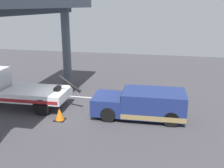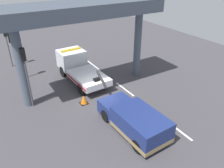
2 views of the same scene
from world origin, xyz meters
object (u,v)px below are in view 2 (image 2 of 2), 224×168
Objects in this scene: tow_truck_white at (78,67)px; traffic_light_far at (12,46)px; traffic_light_near at (25,65)px; traffic_cone_orange at (84,100)px; towed_van_green at (135,121)px; traffic_light_mid at (6,38)px.

traffic_light_far reaches higher than tow_truck_white.
tow_truck_white is 1.60× the size of traffic_light_near.
tow_truck_white is 5.86m from traffic_light_far.
traffic_light_near reaches higher than tow_truck_white.
tow_truck_white is 10.39× the size of traffic_cone_orange.
towed_van_green is 1.18× the size of traffic_light_far.
traffic_light_far is at bearing 0.00° from traffic_light_near.
traffic_light_near reaches higher than traffic_cone_orange.
traffic_light_far is at bearing 27.00° from traffic_cone_orange.
tow_truck_white is 8.01m from traffic_light_mid.
traffic_light_far is (5.00, 0.00, -0.07)m from traffic_light_near.
traffic_light_near is (-2.34, 4.80, 2.11)m from tow_truck_white.
traffic_light_mid is (6.16, 4.80, 1.78)m from tow_truck_white.
traffic_light_far reaches higher than traffic_cone_orange.
traffic_light_mid is (3.50, 0.00, -0.26)m from traffic_light_far.
traffic_cone_orange is (-4.03, 1.39, -0.87)m from tow_truck_white.
traffic_light_far is 8.05m from traffic_cone_orange.
traffic_light_mid is at bearing 0.00° from traffic_light_near.
towed_van_green is 12.46m from traffic_light_far.
traffic_cone_orange is at bearing -116.39° from traffic_light_near.
traffic_light_mid is at bearing 18.18° from towed_van_green.
towed_van_green is 7.51× the size of traffic_cone_orange.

